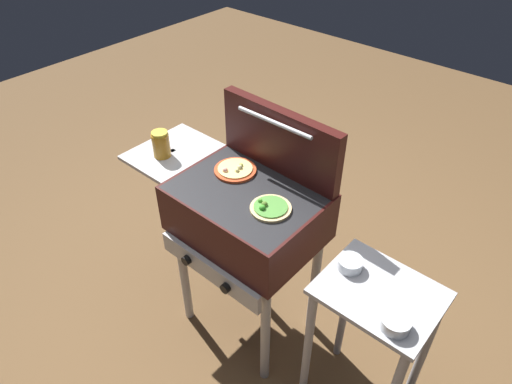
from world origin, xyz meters
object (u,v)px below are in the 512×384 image
at_px(grill, 245,215).
at_px(topping_bowl_far, 395,323).
at_px(pizza_veggie, 270,208).
at_px(pizza_cheese, 235,170).
at_px(sauce_jar, 161,144).
at_px(prep_table, 371,327).
at_px(topping_bowl_near, 350,264).

bearing_deg(grill, topping_bowl_far, -7.47).
distance_m(pizza_veggie, pizza_cheese, 0.30).
relative_size(sauce_jar, prep_table, 0.17).
bearing_deg(pizza_cheese, topping_bowl_near, -4.16).
xyz_separation_m(pizza_cheese, topping_bowl_far, (0.91, -0.18, -0.12)).
bearing_deg(sauce_jar, topping_bowl_far, -2.17).
relative_size(pizza_veggie, topping_bowl_far, 1.62).
distance_m(sauce_jar, topping_bowl_near, 1.01).
height_order(pizza_cheese, topping_bowl_far, pizza_cheese).
height_order(grill, pizza_cheese, pizza_cheese).
relative_size(grill, topping_bowl_far, 9.13).
relative_size(pizza_cheese, prep_table, 0.25).
bearing_deg(grill, sauce_jar, -173.20).
distance_m(pizza_cheese, prep_table, 0.88).
xyz_separation_m(grill, sauce_jar, (-0.47, -0.06, 0.21)).
bearing_deg(pizza_veggie, topping_bowl_far, -7.10).
bearing_deg(pizza_veggie, pizza_cheese, 160.46).
bearing_deg(prep_table, topping_bowl_far, -43.58).
distance_m(sauce_jar, topping_bowl_far, 1.27).
bearing_deg(grill, prep_table, 0.37).
xyz_separation_m(prep_table, topping_bowl_far, (0.11, -0.11, 0.24)).
distance_m(sauce_jar, prep_table, 1.22).
height_order(pizza_cheese, topping_bowl_near, pizza_cheese).
height_order(pizza_veggie, topping_bowl_near, pizza_veggie).
height_order(sauce_jar, topping_bowl_far, sauce_jar).
bearing_deg(topping_bowl_near, sauce_jar, -175.11).
xyz_separation_m(pizza_veggie, pizza_cheese, (-0.29, 0.10, -0.00)).
bearing_deg(topping_bowl_near, grill, -176.82).
xyz_separation_m(pizza_cheese, prep_table, (0.80, -0.07, -0.36)).
bearing_deg(topping_bowl_far, prep_table, 136.42).
height_order(pizza_veggie, prep_table, pizza_veggie).
relative_size(sauce_jar, topping_bowl_near, 1.31).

